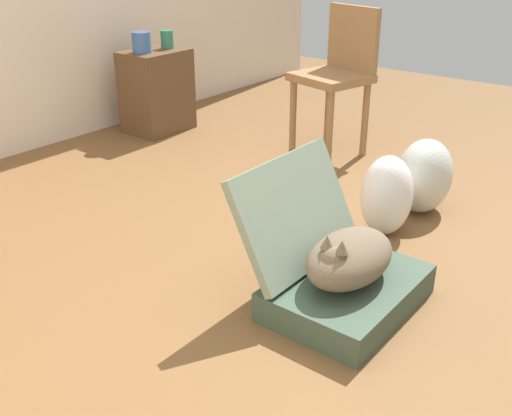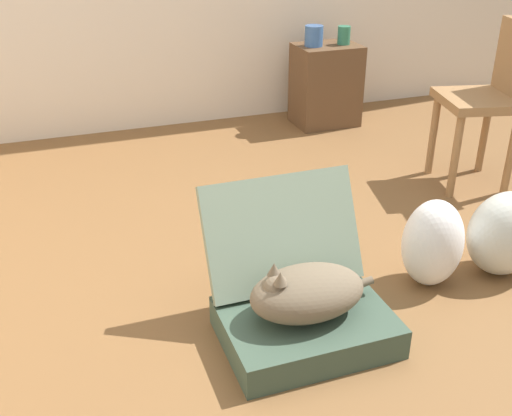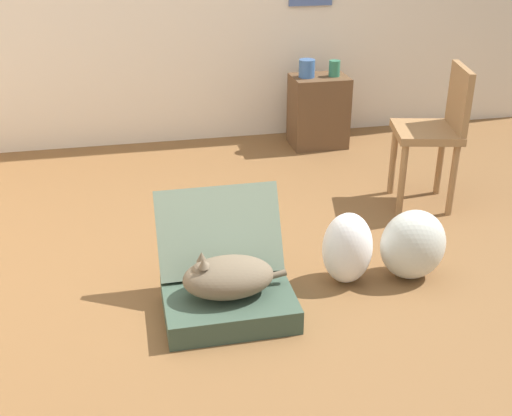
{
  "view_description": "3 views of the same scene",
  "coord_description": "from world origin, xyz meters",
  "px_view_note": "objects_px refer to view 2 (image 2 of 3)",
  "views": [
    {
      "loc": [
        -2.1,
        -1.39,
        1.36
      ],
      "look_at": [
        -0.41,
        -0.05,
        0.36
      ],
      "focal_mm": 42.57,
      "sensor_mm": 36.0,
      "label": 1
    },
    {
      "loc": [
        -1.1,
        -2.13,
        1.53
      ],
      "look_at": [
        -0.44,
        -0.26,
        0.52
      ],
      "focal_mm": 43.37,
      "sensor_mm": 36.0,
      "label": 2
    },
    {
      "loc": [
        -0.71,
        -3.0,
        1.84
      ],
      "look_at": [
        -0.06,
        0.04,
        0.35
      ],
      "focal_mm": 44.87,
      "sensor_mm": 36.0,
      "label": 3
    }
  ],
  "objects_px": {
    "cat": "(306,292)",
    "plastic_bag_white": "(433,243)",
    "vase_tall": "(314,36)",
    "suitcase_base": "(306,327)",
    "chair": "(489,96)",
    "side_table": "(326,85)",
    "vase_short": "(344,35)",
    "plastic_bag_clear": "(506,234)"
  },
  "relations": [
    {
      "from": "vase_tall",
      "to": "vase_short",
      "type": "bearing_deg",
      "value": -4.7
    },
    {
      "from": "cat",
      "to": "chair",
      "type": "relative_size",
      "value": 0.56
    },
    {
      "from": "cat",
      "to": "plastic_bag_white",
      "type": "relative_size",
      "value": 1.3
    },
    {
      "from": "vase_tall",
      "to": "vase_short",
      "type": "relative_size",
      "value": 1.12
    },
    {
      "from": "plastic_bag_clear",
      "to": "vase_short",
      "type": "height_order",
      "value": "vase_short"
    },
    {
      "from": "vase_short",
      "to": "suitcase_base",
      "type": "bearing_deg",
      "value": -119.22
    },
    {
      "from": "chair",
      "to": "vase_short",
      "type": "bearing_deg",
      "value": -154.15
    },
    {
      "from": "plastic_bag_white",
      "to": "chair",
      "type": "relative_size",
      "value": 0.43
    },
    {
      "from": "vase_tall",
      "to": "chair",
      "type": "distance_m",
      "value": 1.37
    },
    {
      "from": "side_table",
      "to": "cat",
      "type": "bearing_deg",
      "value": -116.93
    },
    {
      "from": "cat",
      "to": "vase_short",
      "type": "distance_m",
      "value": 2.61
    },
    {
      "from": "suitcase_base",
      "to": "chair",
      "type": "relative_size",
      "value": 0.68
    },
    {
      "from": "cat",
      "to": "vase_tall",
      "type": "relative_size",
      "value": 3.7
    },
    {
      "from": "vase_short",
      "to": "chair",
      "type": "xyz_separation_m",
      "value": [
        0.28,
        -1.25,
        -0.11
      ]
    },
    {
      "from": "chair",
      "to": "side_table",
      "type": "bearing_deg",
      "value": -149.63
    },
    {
      "from": "vase_tall",
      "to": "plastic_bag_clear",
      "type": "bearing_deg",
      "value": -90.37
    },
    {
      "from": "side_table",
      "to": "vase_short",
      "type": "height_order",
      "value": "vase_short"
    },
    {
      "from": "suitcase_base",
      "to": "cat",
      "type": "xyz_separation_m",
      "value": [
        -0.01,
        0.0,
        0.16
      ]
    },
    {
      "from": "cat",
      "to": "side_table",
      "type": "relative_size",
      "value": 0.9
    },
    {
      "from": "plastic_bag_clear",
      "to": "chair",
      "type": "xyz_separation_m",
      "value": [
        0.51,
        0.85,
        0.33
      ]
    },
    {
      "from": "side_table",
      "to": "vase_short",
      "type": "xyz_separation_m",
      "value": [
        0.11,
        -0.02,
        0.35
      ]
    },
    {
      "from": "plastic_bag_white",
      "to": "vase_short",
      "type": "relative_size",
      "value": 3.16
    },
    {
      "from": "vase_tall",
      "to": "vase_short",
      "type": "height_order",
      "value": "vase_tall"
    },
    {
      "from": "plastic_bag_clear",
      "to": "vase_short",
      "type": "distance_m",
      "value": 2.16
    },
    {
      "from": "plastic_bag_clear",
      "to": "side_table",
      "type": "bearing_deg",
      "value": 86.61
    },
    {
      "from": "vase_short",
      "to": "chair",
      "type": "height_order",
      "value": "chair"
    },
    {
      "from": "plastic_bag_white",
      "to": "plastic_bag_clear",
      "type": "height_order",
      "value": "plastic_bag_white"
    },
    {
      "from": "plastic_bag_white",
      "to": "plastic_bag_clear",
      "type": "relative_size",
      "value": 1.02
    },
    {
      "from": "suitcase_base",
      "to": "plastic_bag_white",
      "type": "bearing_deg",
      "value": 15.38
    },
    {
      "from": "plastic_bag_white",
      "to": "plastic_bag_clear",
      "type": "bearing_deg",
      "value": -4.91
    },
    {
      "from": "side_table",
      "to": "plastic_bag_white",
      "type": "bearing_deg",
      "value": -102.99
    },
    {
      "from": "suitcase_base",
      "to": "plastic_bag_clear",
      "type": "distance_m",
      "value": 1.04
    },
    {
      "from": "suitcase_base",
      "to": "chair",
      "type": "distance_m",
      "value": 1.89
    },
    {
      "from": "plastic_bag_white",
      "to": "vase_tall",
      "type": "height_order",
      "value": "vase_tall"
    },
    {
      "from": "suitcase_base",
      "to": "plastic_bag_white",
      "type": "height_order",
      "value": "plastic_bag_white"
    },
    {
      "from": "plastic_bag_white",
      "to": "vase_short",
      "type": "height_order",
      "value": "vase_short"
    },
    {
      "from": "cat",
      "to": "vase_tall",
      "type": "xyz_separation_m",
      "value": [
        1.04,
        2.27,
        0.43
      ]
    },
    {
      "from": "suitcase_base",
      "to": "plastic_bag_white",
      "type": "xyz_separation_m",
      "value": [
        0.66,
        0.18,
        0.14
      ]
    },
    {
      "from": "cat",
      "to": "plastic_bag_white",
      "type": "distance_m",
      "value": 0.7
    },
    {
      "from": "vase_tall",
      "to": "suitcase_base",
      "type": "bearing_deg",
      "value": -114.53
    },
    {
      "from": "cat",
      "to": "chair",
      "type": "xyz_separation_m",
      "value": [
        1.54,
        1.0,
        0.31
      ]
    },
    {
      "from": "plastic_bag_white",
      "to": "vase_short",
      "type": "bearing_deg",
      "value": 73.98
    }
  ]
}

